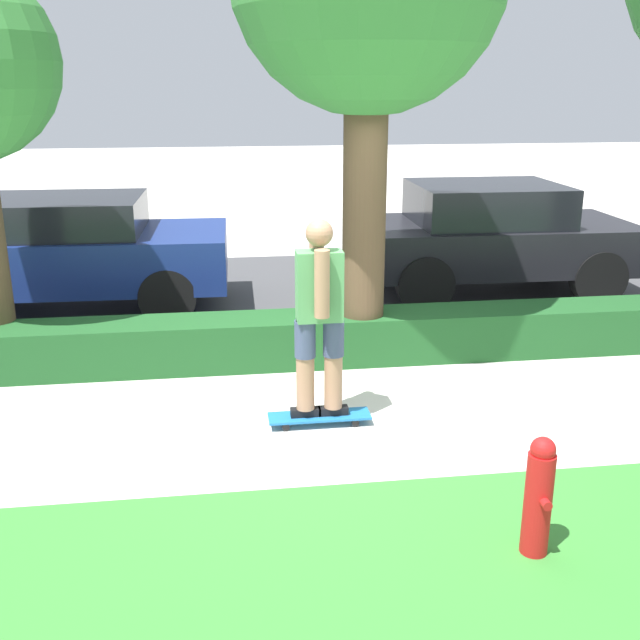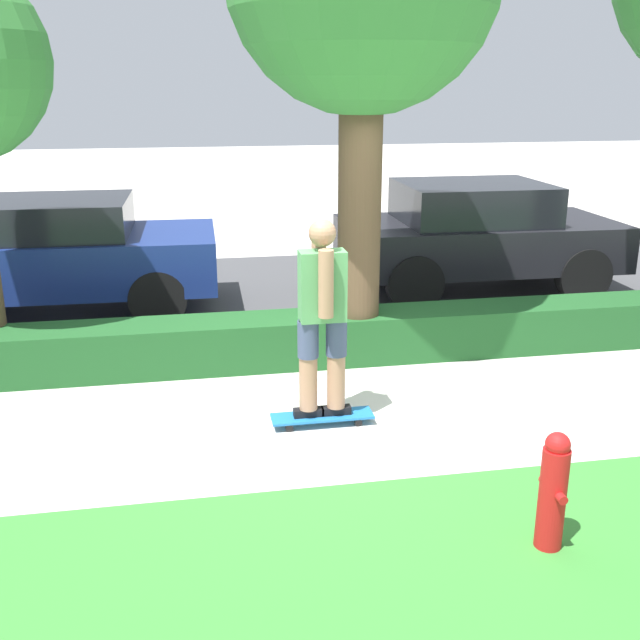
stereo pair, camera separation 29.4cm
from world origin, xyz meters
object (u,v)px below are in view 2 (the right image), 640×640
at_px(fire_hydrant, 553,491).
at_px(parked_car_front, 57,253).
at_px(skateboard, 322,417).
at_px(skater_person, 322,314).
at_px(parked_car_middle, 476,234).

bearing_deg(fire_hydrant, parked_car_front, 122.52).
distance_m(skateboard, skater_person, 0.93).
bearing_deg(fire_hydrant, skater_person, 118.07).
height_order(skateboard, fire_hydrant, fire_hydrant).
relative_size(skateboard, parked_car_front, 0.22).
relative_size(skater_person, parked_car_middle, 0.45).
height_order(parked_car_front, parked_car_middle, parked_car_middle).
relative_size(skateboard, skater_person, 0.52).
xyz_separation_m(parked_car_front, parked_car_middle, (5.65, 0.10, 0.02)).
bearing_deg(parked_car_front, skater_person, -53.99).
distance_m(skateboard, parked_car_middle, 5.02).
bearing_deg(parked_car_front, skateboard, -53.99).
relative_size(parked_car_middle, fire_hydrant, 4.77).
relative_size(skater_person, fire_hydrant, 2.13).
distance_m(skater_person, parked_car_front, 4.74).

